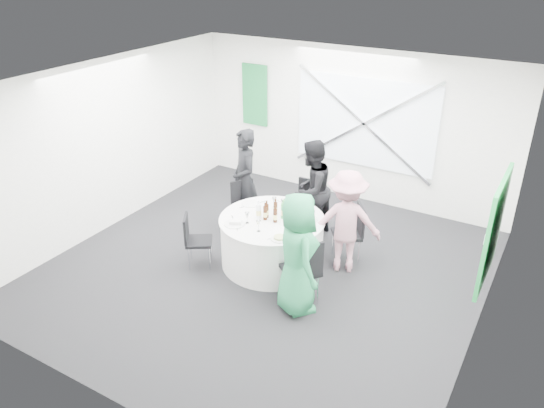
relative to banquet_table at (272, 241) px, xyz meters
The scene contains 45 objects.
floor 0.43m from the banquet_table, 90.00° to the right, with size 6.00×6.00×0.00m, color black.
ceiling 2.43m from the banquet_table, 90.00° to the right, with size 6.00×6.00×0.00m, color white.
wall_back 2.98m from the banquet_table, 90.00° to the left, with size 6.00×6.00×0.00m, color white.
wall_front 3.36m from the banquet_table, 90.00° to the right, with size 6.00×6.00×0.00m, color white.
wall_left 3.17m from the banquet_table, behind, with size 6.00×6.00×0.00m, color white.
wall_right 3.17m from the banquet_table, ahead, with size 6.00×6.00×0.00m, color white.
window_panel 2.99m from the banquet_table, 83.80° to the left, with size 2.60×0.03×1.60m, color white.
window_brace_a 2.96m from the banquet_table, 83.71° to the left, with size 0.05×0.05×3.16m, color silver.
window_brace_b 2.96m from the banquet_table, 83.71° to the left, with size 0.05×0.05×3.16m, color silver.
green_banner 3.65m from the banquet_table, 126.03° to the left, with size 0.55×0.04×1.20m, color #166E30.
green_sign 3.08m from the banquet_table, ahead, with size 0.05×1.20×1.40m, color #198A3A.
banquet_table is the anchor object (origin of this frame).
chair_back 1.23m from the banquet_table, 92.62° to the left, with size 0.42×0.42×0.88m.
chair_back_left 1.08m from the banquet_table, 145.20° to the left, with size 0.57×0.57×0.90m.
chair_back_right 1.22m from the banquet_table, 35.18° to the left, with size 0.58×0.57×0.91m.
chair_front_right 1.11m from the banquet_table, 37.37° to the right, with size 0.63×0.63×0.99m.
chair_front_left 1.16m from the banquet_table, 147.33° to the right, with size 0.52×0.52×0.82m.
person_man_back_left 1.35m from the banquet_table, 141.43° to the left, with size 0.63×0.41×1.73m, color black.
person_man_back 1.16m from the banquet_table, 84.24° to the left, with size 0.80×0.44×1.66m, color black.
person_woman_pink 1.15m from the banquet_table, 22.83° to the left, with size 1.02×0.47×1.57m, color #BF7B8D.
person_woman_green 1.22m from the banquet_table, 43.07° to the right, with size 0.81×0.53×1.66m, color #248450.
plate_back 0.67m from the banquet_table, 83.28° to the left, with size 0.27×0.27×0.01m.
plate_back_left 0.70m from the banquet_table, 154.98° to the left, with size 0.28×0.28×0.01m.
plate_back_right 0.66m from the banquet_table, 27.60° to the left, with size 0.27×0.27×0.04m.
plate_front_right 0.72m from the banquet_table, 49.56° to the right, with size 0.25×0.25×0.04m.
plate_front_left 0.69m from the banquet_table, 132.04° to the right, with size 0.29×0.29×0.01m.
napkin 0.69m from the banquet_table, 131.97° to the right, with size 0.16×0.11×0.05m, color silver.
beer_bottle_a 0.49m from the banquet_table, behind, with size 0.06×0.06×0.27m.
beer_bottle_b 0.50m from the banquet_table, 102.18° to the left, with size 0.06×0.06×0.25m.
beer_bottle_c 0.50m from the banquet_table, 36.15° to the right, with size 0.06×0.06×0.27m.
beer_bottle_d 0.50m from the banquet_table, 134.55° to the right, with size 0.06×0.06×0.27m.
green_water_bottle 0.52m from the banquet_table, 37.71° to the left, with size 0.08×0.08×0.30m.
clear_water_bottle 0.53m from the banquet_table, 156.41° to the right, with size 0.08×0.08×0.29m.
wine_glass_a 0.63m from the banquet_table, 115.10° to the left, with size 0.07×0.07×0.17m.
wine_glass_b 0.63m from the banquet_table, 129.55° to the right, with size 0.07×0.07×0.17m.
wine_glass_c 0.61m from the banquet_table, 91.47° to the left, with size 0.07×0.07×0.17m.
wine_glass_d 0.65m from the banquet_table, 86.32° to the right, with size 0.07×0.07×0.17m.
fork_a 0.69m from the banquet_table, 133.60° to the left, with size 0.01×0.15×0.01m, color silver.
knife_a 0.69m from the banquet_table, 169.58° to the left, with size 0.01×0.15×0.01m, color silver.
fork_b 0.69m from the banquet_table, 58.27° to the right, with size 0.01×0.15×0.01m, color silver.
knife_b 0.69m from the banquet_table, 22.10° to the right, with size 0.01×0.15×0.01m, color silver.
fork_c 0.69m from the banquet_table, 76.91° to the left, with size 0.01×0.15×0.01m, color silver.
knife_c 0.69m from the banquet_table, 106.85° to the left, with size 0.01×0.15×0.01m, color silver.
fork_d 0.69m from the banquet_table, 151.47° to the right, with size 0.01×0.15×0.01m, color silver.
knife_d 0.69m from the banquet_table, 119.28° to the right, with size 0.01×0.15×0.01m, color silver.
Camera 1 is at (3.46, -5.71, 4.41)m, focal length 35.00 mm.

